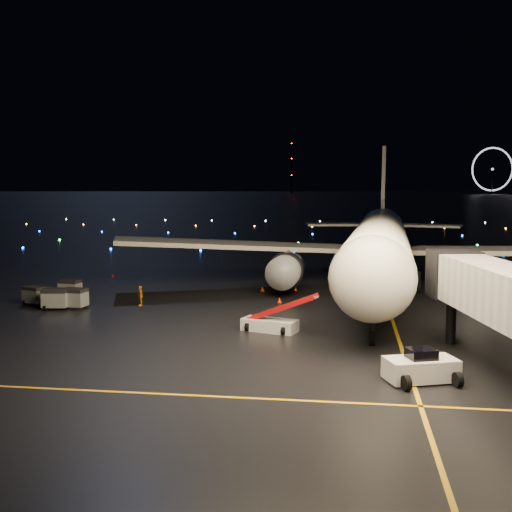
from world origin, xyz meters
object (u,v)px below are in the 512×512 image
object	(u,v)px
baggage_cart_0	(74,298)
baggage_cart_2	(35,295)
pushback_tug	(421,365)
baggage_cart_3	(70,288)
belt_loader	(270,312)
baggage_cart_1	(56,299)
airliner	(380,212)
crew_c	(140,296)

from	to	relation	value
baggage_cart_0	baggage_cart_2	world-z (taller)	baggage_cart_0
pushback_tug	baggage_cart_0	world-z (taller)	pushback_tug
baggage_cart_3	belt_loader	bearing A→B (deg)	-22.47
baggage_cart_0	baggage_cart_1	world-z (taller)	baggage_cart_1
baggage_cart_2	baggage_cart_1	bearing A→B (deg)	-10.36
belt_loader	baggage_cart_1	size ratio (longest dim) A/B	2.83
airliner	baggage_cart_1	distance (m)	34.00
pushback_tug	baggage_cart_2	bearing A→B (deg)	130.70
pushback_tug	belt_loader	size ratio (longest dim) A/B	0.65
crew_c	baggage_cart_2	bearing A→B (deg)	-108.61
pushback_tug	baggage_cart_3	xyz separation A→B (m)	(-31.44, 23.30, -0.11)
baggage_cart_2	belt_loader	bearing A→B (deg)	3.28
crew_c	baggage_cart_1	distance (m)	7.48
baggage_cart_1	baggage_cart_2	xyz separation A→B (m)	(-2.88, 1.82, -0.08)
crew_c	baggage_cart_1	size ratio (longest dim) A/B	0.86
baggage_cart_1	airliner	bearing A→B (deg)	20.20
baggage_cart_3	pushback_tug	bearing A→B (deg)	-29.50
airliner	belt_loader	xyz separation A→B (m)	(-9.18, -21.75, -6.68)
crew_c	baggage_cart_2	xyz separation A→B (m)	(-9.90, -0.75, -0.09)
baggage_cart_0	crew_c	bearing A→B (deg)	26.86
crew_c	baggage_cart_1	world-z (taller)	crew_c
pushback_tug	belt_loader	xyz separation A→B (m)	(-9.98, 11.16, 0.54)
baggage_cart_2	baggage_cart_3	size ratio (longest dim) A/B	1.01
baggage_cart_3	crew_c	bearing A→B (deg)	-16.35
baggage_cart_2	pushback_tug	bearing A→B (deg)	-7.94
crew_c	pushback_tug	bearing A→B (deg)	26.52
airliner	baggage_cart_0	size ratio (longest dim) A/B	27.13
belt_loader	baggage_cart_3	size ratio (longest dim) A/B	3.13
crew_c	baggage_cart_3	distance (m)	9.21
baggage_cart_1	belt_loader	bearing A→B (deg)	-24.72
airliner	belt_loader	distance (m)	24.53
pushback_tug	baggage_cart_3	bearing A→B (deg)	124.03
belt_loader	airliner	bearing A→B (deg)	84.62
baggage_cart_0	baggage_cart_1	distance (m)	1.62
pushback_tug	baggage_cart_0	distance (m)	33.55
airliner	baggage_cart_1	xyz separation A→B (m)	(-29.20, -15.83, -7.25)
pushback_tug	baggage_cart_2	distance (m)	37.92
crew_c	baggage_cart_3	xyz separation A→B (m)	(-8.46, 3.66, -0.10)
baggage_cart_1	baggage_cart_2	size ratio (longest dim) A/B	1.09
crew_c	baggage_cart_1	xyz separation A→B (m)	(-7.02, -2.57, -0.01)
airliner	baggage_cart_2	bearing A→B (deg)	-152.68
belt_loader	pushback_tug	bearing A→B (deg)	-30.67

